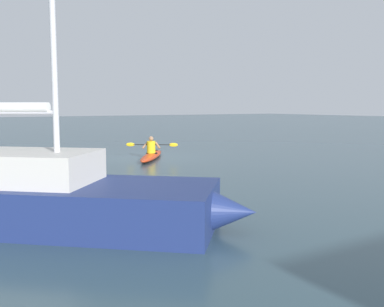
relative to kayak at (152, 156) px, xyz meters
The scene contains 4 objects.
ground_plane 0.63m from the kayak, 95.18° to the right, with size 160.00×160.00×0.00m, color #334C56.
kayak is the anchor object (origin of this frame).
kayaker 0.45m from the kayak, 53.51° to the left, with size 1.93×1.44×0.75m.
sailboat_navy_hull 11.05m from the kayak, 50.82° to the left, with size 7.17×6.68×8.75m.
Camera 1 is at (8.92, 18.16, 2.39)m, focal length 40.91 mm.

